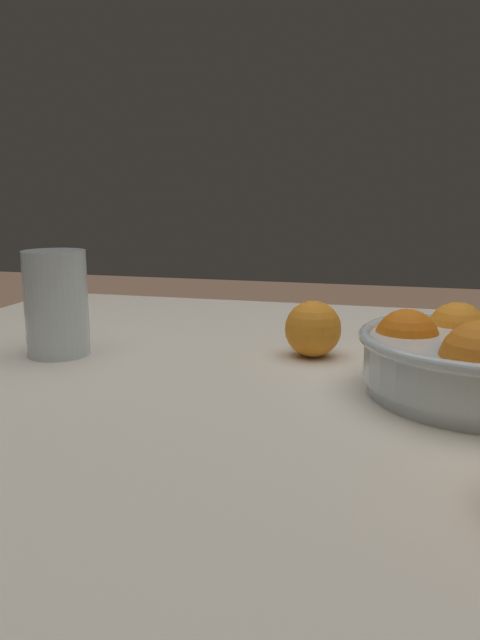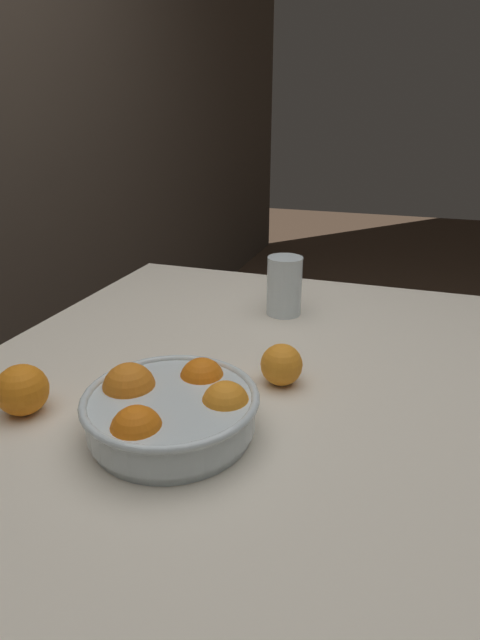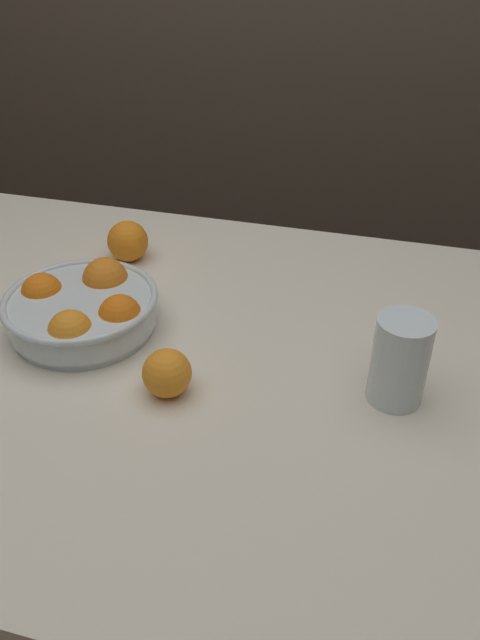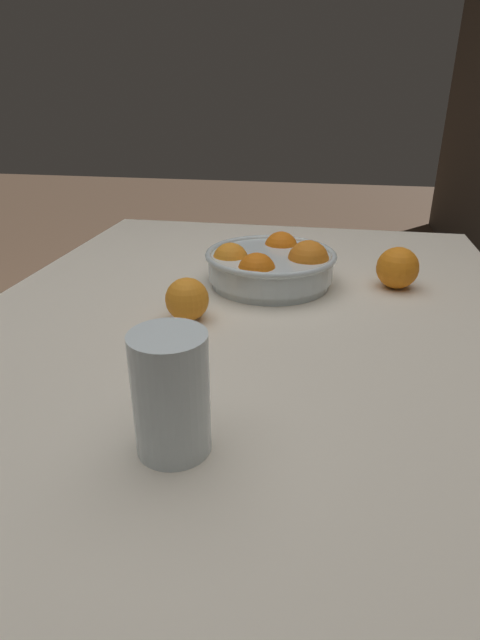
% 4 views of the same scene
% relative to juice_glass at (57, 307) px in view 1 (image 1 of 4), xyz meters
% --- Properties ---
extents(dining_table, '(1.25, 0.96, 0.77)m').
position_rel_juice_glass_xyz_m(dining_table, '(-0.35, 0.02, -0.14)').
color(dining_table, beige).
rests_on(dining_table, ground_plane).
extents(juice_glass, '(0.08, 0.08, 0.14)m').
position_rel_juice_glass_xyz_m(juice_glass, '(0.00, 0.00, 0.00)').
color(juice_glass, '#F4A314').
rests_on(juice_glass, dining_table).
extents(orange_loose_front, '(0.07, 0.07, 0.07)m').
position_rel_juice_glass_xyz_m(orange_loose_front, '(-0.32, -0.08, -0.03)').
color(orange_loose_front, orange).
rests_on(orange_loose_front, dining_table).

